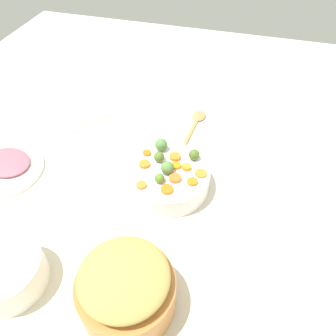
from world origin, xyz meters
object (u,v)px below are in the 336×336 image
at_px(casserole_dish, 5,273).
at_px(wooden_spoon, 196,122).
at_px(metal_pot, 127,293).
at_px(ham_plate, 3,170).
at_px(serving_bowl_carrots, 168,178).

bearing_deg(casserole_dish, wooden_spoon, 157.65).
height_order(wooden_spoon, casserole_dish, casserole_dish).
height_order(metal_pot, wooden_spoon, metal_pot).
bearing_deg(metal_pot, wooden_spoon, 179.46).
xyz_separation_m(casserole_dish, ham_plate, (-0.33, -0.26, -0.04)).
distance_m(serving_bowl_carrots, metal_pot, 0.39).
distance_m(wooden_spoon, casserole_dish, 0.83).
xyz_separation_m(serving_bowl_carrots, casserole_dish, (0.42, -0.30, 0.01)).
distance_m(metal_pot, wooden_spoon, 0.74).
xyz_separation_m(metal_pot, ham_plate, (-0.31, -0.57, -0.05)).
bearing_deg(ham_plate, wooden_spoon, 127.13).
distance_m(serving_bowl_carrots, casserole_dish, 0.52).
bearing_deg(wooden_spoon, serving_bowl_carrots, -2.80).
distance_m(casserole_dish, ham_plate, 0.42).
relative_size(serving_bowl_carrots, wooden_spoon, 0.99).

